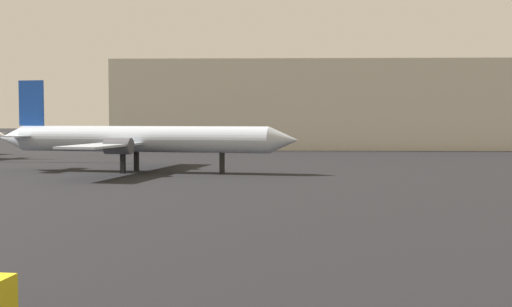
{
  "coord_description": "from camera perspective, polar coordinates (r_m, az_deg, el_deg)",
  "views": [
    {
      "loc": [
        -0.04,
        -8.41,
        5.45
      ],
      "look_at": [
        -2.0,
        53.35,
        2.02
      ],
      "focal_mm": 46.6,
      "sensor_mm": 36.0,
      "label": 1
    }
  ],
  "objects": [
    {
      "name": "airplane_on_taxiway",
      "position": [
        66.16,
        -10.07,
        1.22
      ],
      "size": [
        31.03,
        23.21,
        9.14
      ],
      "rotation": [
        0.0,
        0.0,
        -0.18
      ],
      "color": "#B2BCCC",
      "rests_on": "ground_plane"
    },
    {
      "name": "terminal_building",
      "position": [
        118.93,
        6.2,
        4.09
      ],
      "size": [
        72.34,
        24.42,
        14.77
      ],
      "primitive_type": "cube",
      "color": "beige",
      "rests_on": "ground_plane"
    }
  ]
}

